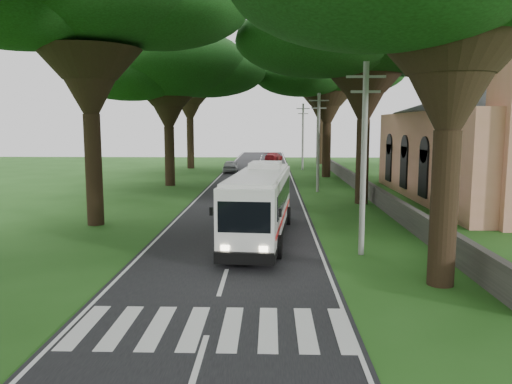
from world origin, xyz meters
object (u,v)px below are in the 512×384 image
Objects in this scene: pole_far at (303,136)px; coach_bus at (260,203)px; church at (498,133)px; distant_car_a at (231,166)px; distant_car_c at (274,157)px; pole_near at (364,156)px; pole_mid at (318,141)px.

pole_far is 37.41m from coach_bus.
church is 5.79× the size of distant_car_a.
distant_car_c is (-15.81, 39.31, -4.21)m from church.
church reaches higher than distant_car_a.
pole_near is 1.00× the size of pole_far.
distant_car_a is at bearing 102.03° from coach_bus.
distant_car_a is (-8.50, 36.47, -3.44)m from pole_near.
pole_mid is at bearing 160.19° from church.
church is 3.00× the size of pole_far.
church is 5.24× the size of distant_car_c.
distant_car_a is at bearing 103.12° from pole_near.
distant_car_c is (-3.45, 14.85, -3.48)m from pole_far.
pole_near is at bearing -128.50° from church.
pole_far is (0.00, 20.00, 0.00)m from pole_mid.
pole_mid is (0.00, 20.00, 0.00)m from pole_near.
pole_mid is 17.79m from coach_bus.
pole_mid is at bearing 90.00° from pole_near.
pole_mid is 1.75× the size of distant_car_c.
church is 27.41m from pole_far.
distant_car_a reaches higher than distant_car_c.
church is at bearing 42.04° from coach_bus.
coach_bus is at bearing -96.70° from pole_far.
church is 3.00× the size of pole_near.
distant_car_a is at bearing 90.73° from distant_car_c.
distant_car_c is (-3.45, 34.85, -3.48)m from pole_mid.
church reaches higher than distant_car_c.
coach_bus is 2.68× the size of distant_car_a.
pole_mid is 1.93× the size of distant_car_a.
pole_near is at bearing 102.25° from distant_car_a.
church is at bearing 51.50° from pole_near.
pole_mid is at bearing 80.68° from coach_bus.
pole_near is 1.75× the size of distant_car_c.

